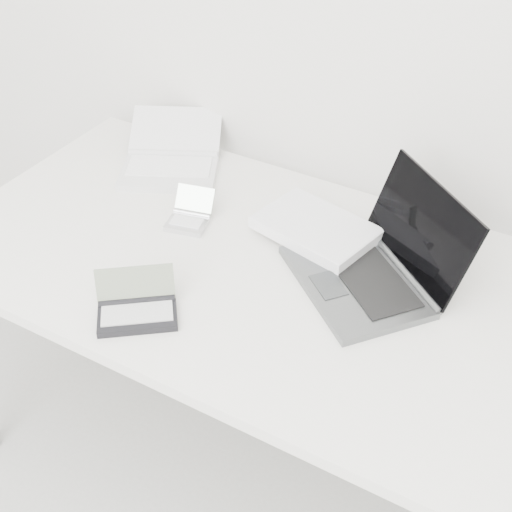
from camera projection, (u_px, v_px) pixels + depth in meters
The scene contains 5 objects.
desk at pixel (276, 287), 1.64m from camera, with size 1.60×0.80×0.73m.
laptop_large at pixel (350, 250), 1.61m from camera, with size 0.55×0.44×0.22m.
netbook_open_white at pixel (171, 160), 1.95m from camera, with size 0.37×0.40×0.09m.
pda_silver at pixel (189, 217), 1.75m from camera, with size 0.12×0.14×0.07m.
palmtop_charcoal at pixel (137, 309), 1.48m from camera, with size 0.20×0.19×0.09m.
Camera 1 is at (0.58, 0.45, 1.76)m, focal length 50.00 mm.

